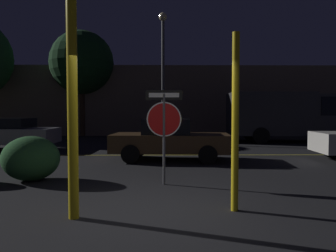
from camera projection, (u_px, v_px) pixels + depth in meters
name	position (u px, v px, depth m)	size (l,w,h in m)	color
ground_plane	(154.00, 213.00, 5.33)	(260.00, 260.00, 0.00)	black
road_center_stripe	(159.00, 155.00, 12.39)	(39.00, 0.12, 0.01)	gold
stop_sign	(164.00, 119.00, 7.35)	(0.83, 0.06, 2.13)	#4C4C51
yellow_pole_left	(72.00, 106.00, 5.00)	(0.16, 0.16, 3.49)	yellow
yellow_pole_right	(235.00, 122.00, 5.40)	(0.12, 0.12, 2.96)	yellow
hedge_bush_1	(31.00, 158.00, 7.81)	(1.36, 1.20, 1.07)	#2D6633
passing_car_1	(9.00, 134.00, 13.97)	(4.04, 2.06, 1.37)	#9E9EA3
passing_car_2	(170.00, 140.00, 11.12)	(4.14, 2.14, 1.40)	brown
delivery_truck	(297.00, 113.00, 17.68)	(6.94, 2.72, 2.66)	#2D2D33
street_lamp	(163.00, 61.00, 16.81)	(0.43, 0.43, 6.71)	#4C4C51
tree_1	(82.00, 63.00, 21.90)	(4.25, 4.25, 7.05)	#422D1E
building_backdrop	(157.00, 102.00, 24.53)	(32.67, 4.84, 4.77)	#6B5B4C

